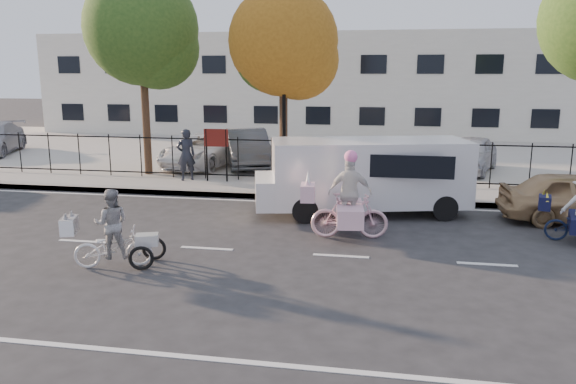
% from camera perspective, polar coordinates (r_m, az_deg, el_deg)
% --- Properties ---
extents(ground, '(120.00, 120.00, 0.00)m').
position_cam_1_polar(ground, '(12.73, -8.25, -5.71)').
color(ground, '#333334').
extents(road_markings, '(60.00, 9.52, 0.01)m').
position_cam_1_polar(road_markings, '(12.73, -8.25, -5.69)').
color(road_markings, silver).
rests_on(road_markings, ground).
extents(curb, '(60.00, 0.10, 0.15)m').
position_cam_1_polar(curb, '(17.40, -3.07, -0.44)').
color(curb, '#A8A399').
rests_on(curb, ground).
extents(sidewalk, '(60.00, 2.20, 0.15)m').
position_cam_1_polar(sidewalk, '(18.40, -2.33, 0.27)').
color(sidewalk, '#A8A399').
rests_on(sidewalk, ground).
extents(parking_lot, '(60.00, 15.60, 0.15)m').
position_cam_1_polar(parking_lot, '(27.03, 1.73, 4.15)').
color(parking_lot, '#A8A399').
rests_on(parking_lot, ground).
extents(iron_fence, '(58.00, 0.06, 1.50)m').
position_cam_1_polar(iron_fence, '(19.31, -1.65, 3.34)').
color(iron_fence, black).
rests_on(iron_fence, sidewalk).
extents(building, '(34.00, 10.00, 6.00)m').
position_cam_1_polar(building, '(36.69, 4.09, 10.86)').
color(building, silver).
rests_on(building, ground).
extents(lamppost, '(0.36, 0.36, 4.33)m').
position_cam_1_polar(lamppost, '(18.60, -0.41, 9.86)').
color(lamppost, black).
rests_on(lamppost, sidewalk).
extents(street_sign, '(0.85, 0.06, 1.80)m').
position_cam_1_polar(street_sign, '(19.31, -7.30, 4.80)').
color(street_sign, black).
rests_on(street_sign, sidewalk).
extents(zebra_trike, '(1.87, 1.18, 1.61)m').
position_cam_1_polar(zebra_trike, '(11.83, -17.38, -4.41)').
color(zebra_trike, white).
rests_on(zebra_trike, ground).
extents(unicorn_bike, '(2.11, 1.48, 2.10)m').
position_cam_1_polar(unicorn_bike, '(13.24, 6.13, -1.44)').
color(unicorn_bike, beige).
rests_on(unicorn_bike, ground).
extents(white_van, '(6.13, 3.16, 2.05)m').
position_cam_1_polar(white_van, '(15.53, 7.85, 1.89)').
color(white_van, white).
rests_on(white_van, ground).
extents(pedestrian, '(0.78, 0.72, 1.78)m').
position_cam_1_polar(pedestrian, '(19.72, -10.32, 3.75)').
color(pedestrian, black).
rests_on(pedestrian, sidewalk).
extents(lot_car_b, '(2.95, 4.93, 1.28)m').
position_cam_1_polar(lot_car_b, '(22.51, -8.48, 4.22)').
color(lot_car_b, white).
rests_on(lot_car_b, parking_lot).
extents(lot_car_c, '(2.99, 4.68, 1.46)m').
position_cam_1_polar(lot_car_c, '(22.38, -4.18, 4.49)').
color(lot_car_c, '#4A4F52').
rests_on(lot_car_c, parking_lot).
extents(lot_car_d, '(2.71, 4.21, 1.33)m').
position_cam_1_polar(lot_car_d, '(22.22, 18.03, 3.71)').
color(lot_car_d, '#B3B5BC').
rests_on(lot_car_d, parking_lot).
extents(tree_west, '(4.00, 4.00, 7.34)m').
position_cam_1_polar(tree_west, '(21.11, -14.24, 15.28)').
color(tree_west, '#442D1D').
rests_on(tree_west, ground).
extents(tree_mid, '(3.64, 3.63, 6.65)m').
position_cam_1_polar(tree_mid, '(19.14, -0.02, 14.53)').
color(tree_mid, '#442D1D').
rests_on(tree_mid, ground).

